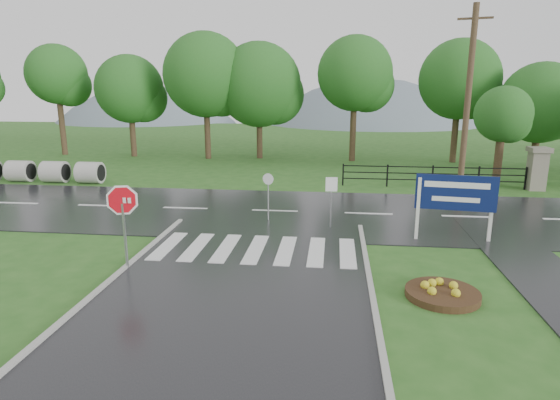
# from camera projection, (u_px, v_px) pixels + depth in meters

# --- Properties ---
(ground) EXTENTS (120.00, 120.00, 0.00)m
(ground) POSITION_uv_depth(u_px,v_px,m) (219.00, 325.00, 10.58)
(ground) COLOR #2A5C1E
(ground) RESTS_ON ground
(main_road) EXTENTS (90.00, 8.00, 0.04)m
(main_road) POSITION_uv_depth(u_px,v_px,m) (275.00, 212.00, 20.23)
(main_road) COLOR black
(main_road) RESTS_ON ground
(walkway) EXTENTS (2.20, 11.00, 0.04)m
(walkway) POSITION_uv_depth(u_px,v_px,m) (540.00, 274.00, 13.48)
(walkway) COLOR #29292C
(walkway) RESTS_ON ground
(crosswalk) EXTENTS (6.50, 2.80, 0.02)m
(crosswalk) POSITION_uv_depth(u_px,v_px,m) (256.00, 249.00, 15.39)
(crosswalk) COLOR silver
(crosswalk) RESTS_ON ground
(pillar_west) EXTENTS (1.00, 1.00, 2.24)m
(pillar_west) POSITION_uv_depth(u_px,v_px,m) (537.00, 168.00, 24.29)
(pillar_west) COLOR gray
(pillar_west) RESTS_ON ground
(fence_west) EXTENTS (9.58, 0.08, 1.20)m
(fence_west) POSITION_uv_depth(u_px,v_px,m) (433.00, 174.00, 24.99)
(fence_west) COLOR black
(fence_west) RESTS_ON ground
(hills) EXTENTS (102.00, 48.00, 48.00)m
(hills) POSITION_uv_depth(u_px,v_px,m) (339.00, 218.00, 76.59)
(hills) COLOR slate
(hills) RESTS_ON ground
(treeline) EXTENTS (83.20, 5.20, 10.00)m
(treeline) POSITION_uv_depth(u_px,v_px,m) (313.00, 162.00, 33.64)
(treeline) COLOR #1D5A1C
(treeline) RESTS_ON ground
(culvert_pipes) EXTENTS (7.60, 1.20, 1.20)m
(culvert_pipes) POSITION_uv_depth(u_px,v_px,m) (38.00, 171.00, 26.52)
(culvert_pipes) COLOR #9E9B93
(culvert_pipes) RESTS_ON ground
(stop_sign) EXTENTS (1.15, 0.38, 2.70)m
(stop_sign) POSITION_uv_depth(u_px,v_px,m) (123.00, 208.00, 13.40)
(stop_sign) COLOR #939399
(stop_sign) RESTS_ON ground
(estate_billboard) EXTENTS (2.66, 0.42, 2.34)m
(estate_billboard) POSITION_uv_depth(u_px,v_px,m) (456.00, 196.00, 16.01)
(estate_billboard) COLOR silver
(estate_billboard) RESTS_ON ground
(flower_bed) EXTENTS (1.87, 1.87, 0.37)m
(flower_bed) POSITION_uv_depth(u_px,v_px,m) (442.00, 292.00, 11.94)
(flower_bed) COLOR #332111
(flower_bed) RESTS_ON ground
(reg_sign_small) EXTENTS (0.44, 0.07, 1.99)m
(reg_sign_small) POSITION_uv_depth(u_px,v_px,m) (331.00, 192.00, 17.50)
(reg_sign_small) COLOR #939399
(reg_sign_small) RESTS_ON ground
(reg_sign_round) EXTENTS (0.44, 0.15, 1.95)m
(reg_sign_round) POSITION_uv_depth(u_px,v_px,m) (268.00, 190.00, 18.55)
(reg_sign_round) COLOR #939399
(reg_sign_round) RESTS_ON ground
(utility_pole_east) EXTENTS (1.61, 0.48, 9.20)m
(utility_pole_east) POSITION_uv_depth(u_px,v_px,m) (468.00, 99.00, 23.43)
(utility_pole_east) COLOR #473523
(utility_pole_east) RESTS_ON ground
(entrance_tree_left) EXTENTS (3.02, 3.02, 5.35)m
(entrance_tree_left) POSITION_uv_depth(u_px,v_px,m) (503.00, 115.00, 25.29)
(entrance_tree_left) COLOR #3D2B1C
(entrance_tree_left) RESTS_ON ground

